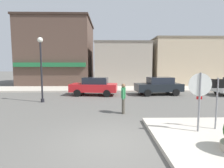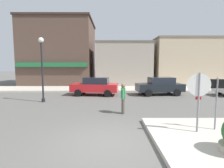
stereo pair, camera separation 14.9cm
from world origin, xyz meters
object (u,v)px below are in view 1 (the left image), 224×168
object	(u,v)px
parked_car_second	(159,86)
stop_sign	(200,94)
one_way_sign	(217,98)
pedestrian_crossing_near	(123,97)
parked_car_nearest	(94,86)
lamp_post	(41,60)

from	to	relation	value
parked_car_second	stop_sign	bearing A→B (deg)	-97.37
one_way_sign	pedestrian_crossing_near	xyz separation A→B (m)	(-3.27, 2.78, -0.46)
parked_car_second	parked_car_nearest	bearing A→B (deg)	-178.31
one_way_sign	lamp_post	xyz separation A→B (m)	(-8.72, 5.85, 1.63)
parked_car_nearest	lamp_post	bearing A→B (deg)	-139.73
lamp_post	parked_car_second	xyz separation A→B (m)	(9.11, 3.06, -2.15)
stop_sign	one_way_sign	xyz separation A→B (m)	(0.79, 0.24, -0.19)
lamp_post	stop_sign	bearing A→B (deg)	-37.55
stop_sign	one_way_sign	size ratio (longest dim) A/B	1.10
parked_car_nearest	pedestrian_crossing_near	distance (m)	6.30
lamp_post	one_way_sign	bearing A→B (deg)	-33.85
stop_sign	parked_car_nearest	size ratio (longest dim) A/B	0.55
stop_sign	parked_car_nearest	world-z (taller)	stop_sign
parked_car_second	pedestrian_crossing_near	size ratio (longest dim) A/B	2.58
lamp_post	parked_car_nearest	world-z (taller)	lamp_post
parked_car_second	pedestrian_crossing_near	bearing A→B (deg)	-120.87
one_way_sign	parked_car_nearest	world-z (taller)	one_way_sign
pedestrian_crossing_near	parked_car_second	bearing A→B (deg)	59.13
pedestrian_crossing_near	stop_sign	bearing A→B (deg)	-50.62
one_way_sign	parked_car_nearest	distance (m)	10.24
stop_sign	one_way_sign	distance (m)	0.85
one_way_sign	parked_car_second	bearing A→B (deg)	87.51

